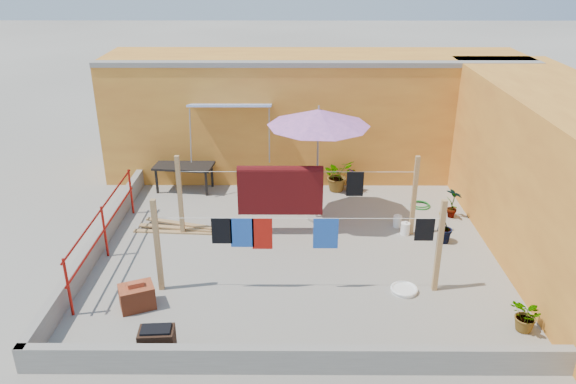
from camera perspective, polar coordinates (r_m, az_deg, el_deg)
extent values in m
plane|color=#9E998E|center=(11.65, 0.93, -6.04)|extent=(80.00, 80.00, 0.00)
cube|color=orange|center=(15.41, 2.67, 7.91)|extent=(11.00, 2.40, 3.20)
cube|color=gray|center=(14.03, 2.95, 12.85)|extent=(11.00, 0.35, 0.12)
cube|color=#2D51B2|center=(13.81, -5.88, 8.75)|extent=(2.00, 0.79, 0.22)
cylinder|color=gray|center=(13.77, -9.87, 5.66)|extent=(0.03, 0.30, 1.28)
cylinder|color=gray|center=(13.57, -1.91, 5.73)|extent=(0.03, 0.30, 1.28)
cube|color=orange|center=(12.18, 26.26, 1.09)|extent=(2.40, 9.00, 3.20)
cube|color=gray|center=(8.57, 1.19, -16.65)|extent=(8.30, 0.16, 0.44)
cube|color=gray|center=(12.19, -18.69, -4.78)|extent=(0.16, 7.30, 0.44)
cylinder|color=maroon|center=(10.18, -21.43, -9.01)|extent=(0.05, 0.05, 1.10)
cylinder|color=maroon|center=(11.80, -18.12, -3.86)|extent=(0.05, 0.05, 1.10)
cylinder|color=maroon|center=(13.53, -15.67, 0.03)|extent=(0.05, 0.05, 1.10)
cylinder|color=maroon|center=(11.59, -18.43, -1.66)|extent=(0.04, 4.20, 0.04)
cylinder|color=maroon|center=(11.78, -18.15, -3.64)|extent=(0.04, 4.20, 0.04)
cube|color=tan|center=(10.26, -13.12, -5.34)|extent=(0.09, 0.09, 1.80)
cube|color=tan|center=(10.33, 15.11, -5.36)|extent=(0.09, 0.09, 1.80)
cube|color=tan|center=(12.24, 12.70, -0.40)|extent=(0.09, 0.09, 1.80)
cube|color=tan|center=(12.19, -10.92, -0.36)|extent=(0.09, 0.09, 1.80)
cylinder|color=silver|center=(9.73, 1.06, -2.69)|extent=(5.00, 0.01, 0.01)
cylinder|color=silver|center=(11.74, 0.93, 2.07)|extent=(5.00, 0.01, 0.01)
cube|color=#450B0D|center=(11.92, -0.79, 0.06)|extent=(1.81, 0.22, 1.00)
cube|color=black|center=(11.92, 6.83, 0.81)|extent=(0.36, 0.02, 0.55)
cube|color=brown|center=(11.83, -1.75, 1.08)|extent=(0.42, 0.02, 0.44)
cube|color=blue|center=(9.89, -4.68, -4.13)|extent=(0.41, 0.02, 0.57)
cube|color=black|center=(9.91, -6.75, -3.94)|extent=(0.36, 0.02, 0.50)
cube|color=#B0160E|center=(9.88, -2.63, -4.25)|extent=(0.36, 0.02, 0.60)
cube|color=blue|center=(9.88, 3.85, -4.22)|extent=(0.44, 0.02, 0.59)
cube|color=black|center=(10.10, 13.71, -3.74)|extent=(0.34, 0.02, 0.43)
cylinder|color=gray|center=(12.96, 2.90, -2.66)|extent=(0.40, 0.40, 0.07)
cylinder|color=gray|center=(12.46, 3.02, 2.50)|extent=(0.05, 0.05, 2.56)
cone|color=#CF6FBF|center=(12.09, 3.13, 7.58)|extent=(2.72, 2.72, 0.36)
cylinder|color=gray|center=(12.04, 3.16, 8.50)|extent=(0.04, 0.04, 0.11)
cube|color=black|center=(14.52, -10.54, 2.63)|extent=(1.55, 0.90, 0.06)
cube|color=black|center=(14.59, -13.19, 1.06)|extent=(0.06, 0.06, 0.64)
cube|color=black|center=(15.10, -12.46, 1.91)|extent=(0.06, 0.06, 0.64)
cube|color=black|center=(14.21, -8.30, 0.83)|extent=(0.06, 0.06, 0.64)
cube|color=black|center=(14.73, -7.73, 1.71)|extent=(0.06, 0.06, 0.64)
cube|color=#A04325|center=(10.21, -15.09, -10.23)|extent=(0.70, 0.61, 0.42)
cube|color=#A93D27|center=(10.08, -15.24, -9.04)|extent=(0.29, 0.22, 0.08)
cube|color=tan|center=(12.61, -11.52, -4.00)|extent=(1.79, 0.24, 0.04)
cube|color=tan|center=(12.68, -11.08, -3.60)|extent=(1.79, 0.39, 0.04)
cube|color=tan|center=(12.75, -10.64, -3.20)|extent=(1.75, 0.63, 0.04)
cube|color=#311D13|center=(9.09, -13.14, -14.63)|extent=(0.56, 0.39, 0.45)
cube|color=black|center=(8.95, -13.29, -13.42)|extent=(0.46, 0.30, 0.04)
cylinder|color=white|center=(10.58, 11.70, -9.74)|extent=(0.47, 0.47, 0.06)
torus|color=white|center=(10.56, 11.71, -9.60)|extent=(0.50, 0.50, 0.05)
cylinder|color=white|center=(12.81, 11.06, -2.94)|extent=(0.19, 0.19, 0.26)
cylinder|color=white|center=(12.74, 11.11, -2.34)|extent=(0.05, 0.05, 0.04)
cylinder|color=white|center=(12.50, 11.82, -3.67)|extent=(0.20, 0.20, 0.27)
cylinder|color=white|center=(12.44, 11.88, -3.04)|extent=(0.05, 0.05, 0.05)
torus|color=#197022|center=(13.97, 13.29, -1.34)|extent=(0.48, 0.48, 0.03)
torus|color=#197022|center=(13.96, 13.31, -1.21)|extent=(0.41, 0.41, 0.03)
imported|color=#235C1A|center=(14.41, 5.05, 1.71)|extent=(0.97, 0.93, 0.82)
imported|color=#235C1A|center=(14.39, 6.61, 1.21)|extent=(0.47, 0.47, 0.63)
imported|color=#235C1A|center=(13.45, 16.43, -1.04)|extent=(0.46, 0.47, 0.75)
imported|color=#235C1A|center=(12.25, 15.57, -3.51)|extent=(0.50, 0.50, 0.72)
imported|color=#235C1A|center=(10.06, 23.15, -11.53)|extent=(0.60, 0.64, 0.58)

